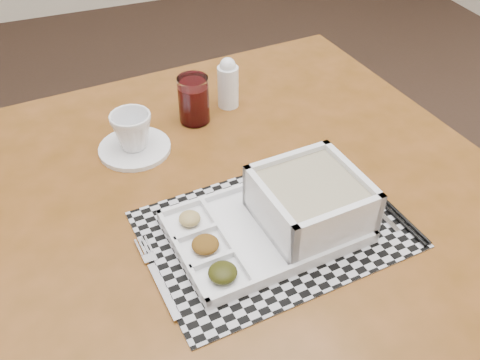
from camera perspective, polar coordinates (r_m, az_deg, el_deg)
name	(u,v)px	position (r m, az deg, el deg)	size (l,w,h in m)	color
floor	(179,293)	(1.85, -6.55, -11.86)	(5.00, 5.00, 0.00)	#302318
dining_table	(239,225)	(1.07, -0.13, -4.80)	(1.13, 1.13, 0.78)	#583510
placemat	(274,229)	(0.95, 3.69, -5.29)	(0.45, 0.31, 0.00)	#B3B3BB
serving_tray	(297,210)	(0.93, 6.06, -3.23)	(0.34, 0.25, 0.10)	white
fork	(157,274)	(0.88, -8.81, -9.87)	(0.03, 0.19, 0.00)	silver
spoon	(352,185)	(1.05, 11.89, -0.53)	(0.04, 0.18, 0.01)	silver
chopsticks	(384,202)	(1.02, 15.07, -2.25)	(0.04, 0.24, 0.01)	black
saucer	(135,148)	(1.14, -11.16, 3.34)	(0.15, 0.15, 0.01)	white
cup	(132,131)	(1.11, -11.44, 5.16)	(0.08, 0.08, 0.08)	white
juice_glass	(194,101)	(1.19, -4.95, 8.36)	(0.07, 0.07, 0.11)	white
creamer_bottle	(228,83)	(1.23, -1.29, 10.29)	(0.05, 0.05, 0.12)	white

